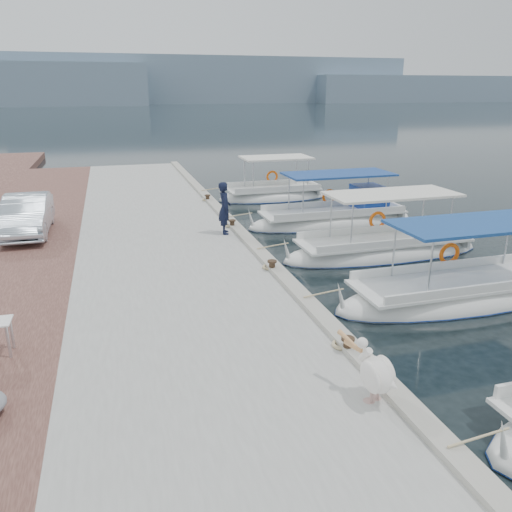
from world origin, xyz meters
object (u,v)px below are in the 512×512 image
Objects in this scene: fishing_caique_b at (461,296)px; fishing_caique_c at (382,252)px; fisherman at (225,208)px; fishing_caique_e at (273,196)px; pelican at (375,372)px; parked_car at (27,215)px; fishing_caique_d at (334,220)px.

fishing_caique_b is 1.02× the size of fishing_caique_c.
fishing_caique_e is at bearing -22.51° from fisherman.
fisherman reaches higher than fishing_caique_c.
pelican is 14.81m from parked_car.
fishing_caique_b and fishing_caique_c have the same top height.
fishing_caique_e is (-0.93, 5.81, -0.06)m from fishing_caique_d.
fishing_caique_d reaches higher than pelican.
fisherman is (-4.38, -7.64, 1.34)m from fishing_caique_e.
fisherman reaches higher than pelican.
fisherman is (-5.31, -1.83, 1.28)m from fishing_caique_d.
fishing_caique_c is 5.57× the size of pelican.
fishing_caique_b is at bearing -86.72° from fishing_caique_e.
pelican is 11.00m from fisherman.
parked_car is (-7.02, 1.99, -0.25)m from fisherman.
fishing_caique_c is (-0.06, 4.18, 0.00)m from fishing_caique_b.
fishing_caique_b and fishing_caique_d have the same top height.
fishing_caique_b and fishing_caique_e have the same top height.
fishing_caique_d is 5.88m from fishing_caique_e.
fishing_caique_b reaches higher than pelican.
fisherman is at bearing -119.82° from fishing_caique_e.
parked_car is at bearing 144.37° from fishing_caique_b.
fishing_caique_b is at bearing -35.76° from parked_car.
fishing_caique_b is 5.66× the size of pelican.
fishing_caique_c is 4.43m from fishing_caique_d.
fishing_caique_c is at bearing -92.17° from fishing_caique_d.
fishing_caique_e is 1.39× the size of parked_car.
parked_car is at bearing 159.35° from fishing_caique_c.
pelican is at bearing -102.88° from fishing_caique_e.
fishing_caique_b is 1.00× the size of fishing_caique_d.
fishing_caique_c is 13.05m from parked_car.
fisherman is 0.44× the size of parked_car.
fishing_caique_b is at bearing -135.15° from fisherman.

